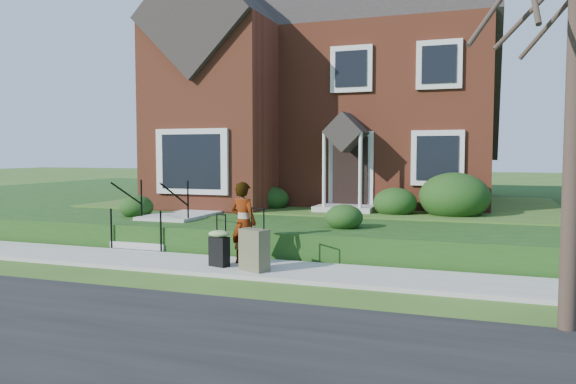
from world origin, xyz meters
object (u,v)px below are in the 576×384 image
at_px(front_steps, 160,226).
at_px(woman, 243,223).
at_px(suitcase_olive, 254,250).
at_px(suitcase_black, 219,246).

height_order(front_steps, woman, woman).
bearing_deg(front_steps, woman, -29.42).
relative_size(woman, suitcase_olive, 1.39).
relative_size(front_steps, woman, 1.26).
xyz_separation_m(suitcase_black, suitcase_olive, (0.79, -0.15, -0.00)).
distance_m(front_steps, woman, 3.38).
bearing_deg(woman, suitcase_black, 65.39).
distance_m(woman, suitcase_black, 0.66).
bearing_deg(woman, suitcase_olive, 145.62).
bearing_deg(suitcase_black, front_steps, 158.30).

